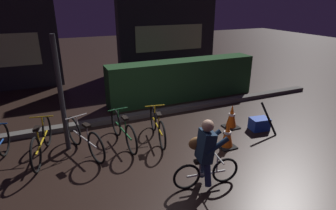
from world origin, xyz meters
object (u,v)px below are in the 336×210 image
object	(u,v)px
traffic_cone_far	(232,117)
closed_umbrella	(269,119)
parked_bike_left_mid	(42,141)
blue_crate	(259,124)
cyclist	(205,153)
street_post	(61,96)
parked_bike_center_right	(123,130)
parked_bike_right_mid	(157,126)
traffic_cone_near	(227,135)
parked_bike_center_left	(84,138)

from	to	relation	value
traffic_cone_far	closed_umbrella	size ratio (longest dim) A/B	0.71
parked_bike_left_mid	blue_crate	bearing A→B (deg)	-86.80
closed_umbrella	cyclist	bearing A→B (deg)	76.56
traffic_cone_far	street_post	bearing A→B (deg)	172.25
parked_bike_left_mid	parked_bike_center_right	size ratio (longest dim) A/B	1.02
blue_crate	closed_umbrella	world-z (taller)	closed_umbrella
parked_bike_right_mid	closed_umbrella	distance (m)	2.63
parked_bike_center_right	parked_bike_left_mid	bearing A→B (deg)	80.44
street_post	parked_bike_right_mid	size ratio (longest dim) A/B	1.54
parked_bike_left_mid	blue_crate	world-z (taller)	parked_bike_left_mid
traffic_cone_near	cyclist	xyz separation A→B (m)	(-1.13, -0.95, 0.34)
traffic_cone_far	cyclist	distance (m)	2.52
parked_bike_center_left	traffic_cone_near	distance (m)	3.01
parked_bike_center_left	cyclist	distance (m)	2.59
parked_bike_left_mid	cyclist	distance (m)	3.30
parked_bike_left_mid	traffic_cone_far	size ratio (longest dim) A/B	2.74
street_post	traffic_cone_near	size ratio (longest dim) A/B	4.01
parked_bike_left_mid	parked_bike_right_mid	size ratio (longest dim) A/B	1.06
street_post	parked_bike_center_right	world-z (taller)	street_post
street_post	traffic_cone_far	world-z (taller)	street_post
parked_bike_right_mid	cyclist	xyz separation A→B (m)	(0.11, -1.90, 0.30)
traffic_cone_far	closed_umbrella	distance (m)	0.87
parked_bike_center_right	street_post	bearing A→B (deg)	71.87
traffic_cone_near	cyclist	distance (m)	1.52
parked_bike_right_mid	cyclist	bearing A→B (deg)	-167.48
parked_bike_center_left	closed_umbrella	distance (m)	4.19
cyclist	traffic_cone_near	bearing A→B (deg)	47.79
parked_bike_center_right	cyclist	distance (m)	2.19
cyclist	closed_umbrella	xyz separation A→B (m)	(2.39, 1.10, -0.24)
parked_bike_center_left	parked_bike_center_right	world-z (taller)	parked_bike_center_left
traffic_cone_near	parked_bike_center_left	bearing A→B (deg)	161.38
traffic_cone_far	cyclist	world-z (taller)	cyclist
parked_bike_right_mid	parked_bike_center_left	bearing A→B (deg)	98.87
parked_bike_left_mid	parked_bike_center_left	size ratio (longest dim) A/B	1.06
cyclist	parked_bike_center_right	bearing A→B (deg)	122.09
parked_bike_center_right	blue_crate	size ratio (longest dim) A/B	3.69
street_post	parked_bike_center_left	distance (m)	0.98
parked_bike_right_mid	traffic_cone_far	bearing A→B (deg)	-86.09
parked_bike_center_right	parked_bike_center_left	bearing A→B (deg)	89.72
traffic_cone_near	traffic_cone_far	size ratio (longest dim) A/B	1.00
parked_bike_left_mid	parked_bike_center_left	bearing A→B (deg)	-91.95
street_post	parked_bike_left_mid	world-z (taller)	street_post
parked_bike_left_mid	traffic_cone_near	bearing A→B (deg)	-95.56
traffic_cone_far	parked_bike_center_left	bearing A→B (deg)	176.99
parked_bike_center_left	traffic_cone_near	xyz separation A→B (m)	(2.86, -0.96, -0.05)
parked_bike_center_left	closed_umbrella	bearing A→B (deg)	-120.19
parked_bike_left_mid	parked_bike_center_right	xyz separation A→B (m)	(1.64, -0.13, -0.01)
cyclist	blue_crate	bearing A→B (deg)	37.60
blue_crate	parked_bike_center_left	bearing A→B (deg)	172.16
traffic_cone_far	blue_crate	world-z (taller)	traffic_cone_far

